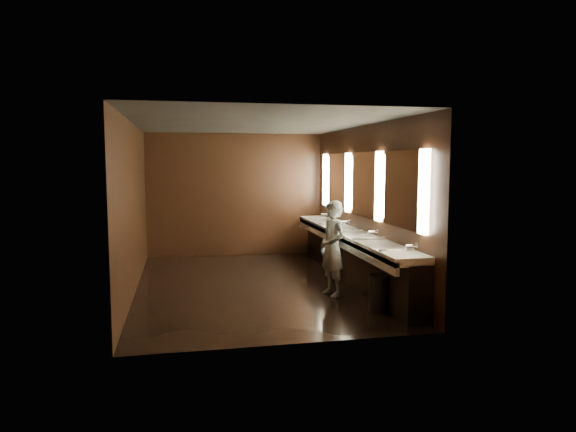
# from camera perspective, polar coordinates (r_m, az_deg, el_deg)

# --- Properties ---
(floor) EXTENTS (6.00, 6.00, 0.00)m
(floor) POSITION_cam_1_polar(r_m,az_deg,el_deg) (9.09, -3.78, -7.67)
(floor) COLOR black
(floor) RESTS_ON ground
(ceiling) EXTENTS (4.00, 6.00, 0.02)m
(ceiling) POSITION_cam_1_polar(r_m,az_deg,el_deg) (8.86, -3.90, 10.22)
(ceiling) COLOR #2D2D2B
(ceiling) RESTS_ON wall_back
(wall_back) EXTENTS (4.00, 0.02, 2.80)m
(wall_back) POSITION_cam_1_polar(r_m,az_deg,el_deg) (11.84, -5.86, 2.35)
(wall_back) COLOR black
(wall_back) RESTS_ON floor
(wall_front) EXTENTS (4.00, 0.02, 2.80)m
(wall_front) POSITION_cam_1_polar(r_m,az_deg,el_deg) (5.93, 0.20, -1.23)
(wall_front) COLOR black
(wall_front) RESTS_ON floor
(wall_left) EXTENTS (0.02, 6.00, 2.80)m
(wall_left) POSITION_cam_1_polar(r_m,az_deg,el_deg) (8.82, -16.82, 0.89)
(wall_left) COLOR black
(wall_left) RESTS_ON floor
(wall_right) EXTENTS (0.02, 6.00, 2.80)m
(wall_right) POSITION_cam_1_polar(r_m,az_deg,el_deg) (9.35, 8.39, 1.36)
(wall_right) COLOR black
(wall_right) RESTS_ON floor
(sink_counter) EXTENTS (0.55, 5.40, 1.01)m
(sink_counter) POSITION_cam_1_polar(r_m,az_deg,el_deg) (9.40, 7.12, -4.16)
(sink_counter) COLOR black
(sink_counter) RESTS_ON floor
(mirror_band) EXTENTS (0.06, 5.03, 1.15)m
(mirror_band) POSITION_cam_1_polar(r_m,az_deg,el_deg) (9.33, 8.31, 3.50)
(mirror_band) COLOR #FFF1C7
(mirror_band) RESTS_ON wall_right
(person) EXTENTS (0.52, 0.64, 1.54)m
(person) POSITION_cam_1_polar(r_m,az_deg,el_deg) (8.29, 4.97, -3.59)
(person) COLOR #9CD6E9
(person) RESTS_ON floor
(trash_bin) EXTENTS (0.41, 0.41, 0.53)m
(trash_bin) POSITION_cam_1_polar(r_m,az_deg,el_deg) (7.61, 10.26, -8.40)
(trash_bin) COLOR black
(trash_bin) RESTS_ON floor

